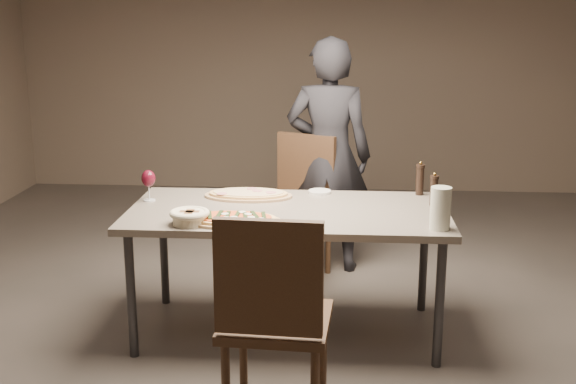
# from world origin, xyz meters

# --- Properties ---
(room) EXTENTS (7.00, 7.00, 7.00)m
(room) POSITION_xyz_m (0.00, 0.00, 1.40)
(room) COLOR #58514B
(room) RESTS_ON ground
(dining_table) EXTENTS (1.80, 0.90, 0.75)m
(dining_table) POSITION_xyz_m (0.00, 0.00, 0.69)
(dining_table) COLOR slate
(dining_table) RESTS_ON ground
(zucchini_pizza) EXTENTS (0.53, 0.29, 0.05)m
(zucchini_pizza) POSITION_xyz_m (-0.28, -0.28, 0.77)
(zucchini_pizza) COLOR tan
(zucchini_pizza) RESTS_ON dining_table
(ham_pizza) EXTENTS (0.53, 0.29, 0.04)m
(ham_pizza) POSITION_xyz_m (-0.26, 0.25, 0.77)
(ham_pizza) COLOR tan
(ham_pizza) RESTS_ON dining_table
(bread_basket) EXTENTS (0.21, 0.21, 0.08)m
(bread_basket) POSITION_xyz_m (-0.50, -0.33, 0.79)
(bread_basket) COLOR beige
(bread_basket) RESTS_ON dining_table
(oil_dish) EXTENTS (0.14, 0.14, 0.02)m
(oil_dish) POSITION_xyz_m (0.17, 0.38, 0.76)
(oil_dish) COLOR white
(oil_dish) RESTS_ON dining_table
(pepper_mill_left) EXTENTS (0.05, 0.05, 0.19)m
(pepper_mill_left) POSITION_xyz_m (0.83, 0.14, 0.84)
(pepper_mill_left) COLOR black
(pepper_mill_left) RESTS_ON dining_table
(pepper_mill_right) EXTENTS (0.05, 0.05, 0.21)m
(pepper_mill_right) POSITION_xyz_m (0.78, 0.38, 0.85)
(pepper_mill_right) COLOR black
(pepper_mill_right) RESTS_ON dining_table
(carafe) EXTENTS (0.11, 0.11, 0.22)m
(carafe) POSITION_xyz_m (0.81, -0.32, 0.86)
(carafe) COLOR silver
(carafe) RESTS_ON dining_table
(wine_glass) EXTENTS (0.08, 0.08, 0.19)m
(wine_glass) POSITION_xyz_m (-0.83, 0.13, 0.88)
(wine_glass) COLOR silver
(wine_glass) RESTS_ON dining_table
(side_plate) EXTENTS (0.18, 0.18, 0.01)m
(side_plate) POSITION_xyz_m (-0.41, 0.25, 0.76)
(side_plate) COLOR white
(side_plate) RESTS_ON dining_table
(chair_near) EXTENTS (0.51, 0.51, 1.02)m
(chair_near) POSITION_xyz_m (0.00, -1.00, 0.57)
(chair_near) COLOR #422B1B
(chair_near) RESTS_ON ground
(chair_far) EXTENTS (0.62, 0.62, 0.99)m
(chair_far) POSITION_xyz_m (0.00, 0.98, 0.56)
(chair_far) COLOR #422B1B
(chair_far) RESTS_ON ground
(diner) EXTENTS (0.65, 0.47, 1.67)m
(diner) POSITION_xyz_m (0.21, 1.12, 0.84)
(diner) COLOR black
(diner) RESTS_ON ground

